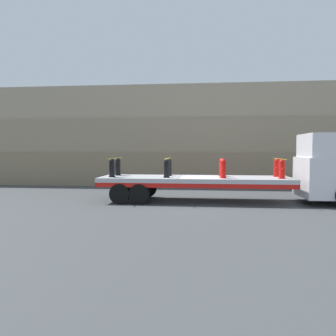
{
  "coord_description": "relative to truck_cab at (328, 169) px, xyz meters",
  "views": [
    {
      "loc": [
        0.35,
        -15.51,
        2.45
      ],
      "look_at": [
        -1.28,
        0.0,
        1.58
      ],
      "focal_mm": 35.0,
      "sensor_mm": 36.0,
      "label": 1
    }
  ],
  "objects": [
    {
      "name": "rock_cliff",
      "position": [
        -6.04,
        7.47,
        1.84
      ],
      "size": [
        60.0,
        3.3,
        6.79
      ],
      "color": "#84755B",
      "rests_on": "ground_plane"
    },
    {
      "name": "flatbed_trailer",
      "position": [
        -6.56,
        0.0,
        -0.61
      ],
      "size": [
        8.96,
        2.57,
        1.16
      ],
      "color": "#B2B2B7",
      "rests_on": "ground_plane"
    },
    {
      "name": "cargo_strap_front",
      "position": [
        -2.16,
        0.0,
        0.48
      ],
      "size": [
        0.05,
        2.67,
        0.01
      ],
      "color": "yellow",
      "rests_on": "fire_hydrant_red_near_3"
    },
    {
      "name": "cargo_strap_middle",
      "position": [
        -7.34,
        0.0,
        0.48
      ],
      "size": [
        0.05,
        2.67,
        0.01
      ],
      "color": "yellow",
      "rests_on": "fire_hydrant_black_near_1"
    },
    {
      "name": "fire_hydrant_black_near_0",
      "position": [
        -9.92,
        -0.54,
        0.03
      ],
      "size": [
        0.32,
        0.53,
        0.87
      ],
      "color": "black",
      "rests_on": "flatbed_trailer"
    },
    {
      "name": "fire_hydrant_red_far_3",
      "position": [
        -2.16,
        0.54,
        0.03
      ],
      "size": [
        0.32,
        0.53,
        0.87
      ],
      "color": "red",
      "rests_on": "flatbed_trailer"
    },
    {
      "name": "fire_hydrant_red_near_2",
      "position": [
        -4.75,
        -0.54,
        0.03
      ],
      "size": [
        0.32,
        0.53,
        0.87
      ],
      "color": "red",
      "rests_on": "flatbed_trailer"
    },
    {
      "name": "fire_hydrant_black_near_1",
      "position": [
        -7.34,
        -0.54,
        0.03
      ],
      "size": [
        0.32,
        0.53,
        0.87
      ],
      "color": "black",
      "rests_on": "flatbed_trailer"
    },
    {
      "name": "fire_hydrant_black_far_0",
      "position": [
        -9.92,
        0.54,
        0.03
      ],
      "size": [
        0.32,
        0.53,
        0.87
      ],
      "color": "black",
      "rests_on": "flatbed_trailer"
    },
    {
      "name": "cargo_strap_rear",
      "position": [
        -9.92,
        0.0,
        0.48
      ],
      "size": [
        0.05,
        2.67,
        0.01
      ],
      "color": "yellow",
      "rests_on": "fire_hydrant_black_near_0"
    },
    {
      "name": "fire_hydrant_red_near_3",
      "position": [
        -2.16,
        -0.54,
        0.03
      ],
      "size": [
        0.32,
        0.53,
        0.87
      ],
      "color": "red",
      "rests_on": "flatbed_trailer"
    },
    {
      "name": "fire_hydrant_red_far_2",
      "position": [
        -4.75,
        0.54,
        0.03
      ],
      "size": [
        0.32,
        0.53,
        0.87
      ],
      "color": "red",
      "rests_on": "flatbed_trailer"
    },
    {
      "name": "truck_cab",
      "position": [
        0.0,
        0.0,
        0.0
      ],
      "size": [
        2.36,
        2.73,
        3.18
      ],
      "color": "silver",
      "rests_on": "ground_plane"
    },
    {
      "name": "ground_plane",
      "position": [
        -6.04,
        0.0,
        -1.56
      ],
      "size": [
        120.0,
        120.0,
        0.0
      ],
      "primitive_type": "plane",
      "color": "#3F4244"
    },
    {
      "name": "fire_hydrant_black_far_1",
      "position": [
        -7.34,
        0.54,
        0.03
      ],
      "size": [
        0.32,
        0.53,
        0.87
      ],
      "color": "black",
      "rests_on": "flatbed_trailer"
    }
  ]
}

